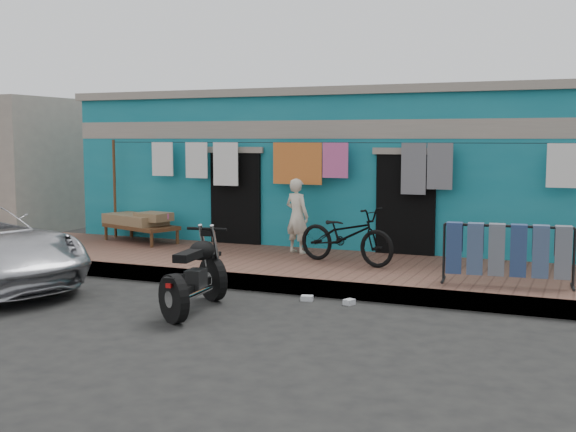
% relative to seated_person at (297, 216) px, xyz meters
% --- Properties ---
extents(ground, '(80.00, 80.00, 0.00)m').
position_rel_seated_person_xyz_m(ground, '(0.59, -3.81, -0.95)').
color(ground, black).
rests_on(ground, ground).
extents(sidewalk, '(28.00, 3.00, 0.25)m').
position_rel_seated_person_xyz_m(sidewalk, '(0.59, -0.81, -0.82)').
color(sidewalk, brown).
rests_on(sidewalk, ground).
extents(curb, '(28.00, 0.10, 0.25)m').
position_rel_seated_person_xyz_m(curb, '(0.59, -2.26, -0.82)').
color(curb, gray).
rests_on(curb, ground).
extents(building, '(12.20, 5.20, 3.36)m').
position_rel_seated_person_xyz_m(building, '(0.58, 3.18, 0.74)').
color(building, '#136F81').
rests_on(building, ground).
extents(clothesline, '(10.06, 0.06, 2.10)m').
position_rel_seated_person_xyz_m(clothesline, '(0.29, 0.44, 0.86)').
color(clothesline, brown).
rests_on(clothesline, sidewalk).
extents(seated_person, '(0.58, 0.48, 1.39)m').
position_rel_seated_person_xyz_m(seated_person, '(0.00, 0.00, 0.00)').
color(seated_person, beige).
rests_on(seated_person, sidewalk).
extents(bicycle, '(1.95, 1.11, 1.19)m').
position_rel_seated_person_xyz_m(bicycle, '(1.20, -0.72, -0.10)').
color(bicycle, black).
rests_on(bicycle, sidewalk).
extents(motorcycle, '(1.04, 1.87, 1.11)m').
position_rel_seated_person_xyz_m(motorcycle, '(0.03, -3.81, -0.39)').
color(motorcycle, black).
rests_on(motorcycle, ground).
extents(charpoy, '(2.32, 1.97, 0.60)m').
position_rel_seated_person_xyz_m(charpoy, '(-3.53, 0.09, -0.40)').
color(charpoy, brown).
rests_on(charpoy, sidewalk).
extents(jeans_rack, '(1.99, 0.77, 0.92)m').
position_rel_seated_person_xyz_m(jeans_rack, '(3.93, -1.49, -0.24)').
color(jeans_rack, black).
rests_on(jeans_rack, sidewalk).
extents(litter_a, '(0.20, 0.17, 0.08)m').
position_rel_seated_person_xyz_m(litter_a, '(1.23, -2.61, -0.91)').
color(litter_a, silver).
rests_on(litter_a, ground).
extents(litter_b, '(0.16, 0.19, 0.08)m').
position_rel_seated_person_xyz_m(litter_b, '(1.88, -2.61, -0.91)').
color(litter_b, silver).
rests_on(litter_b, ground).
extents(litter_c, '(0.17, 0.20, 0.07)m').
position_rel_seated_person_xyz_m(litter_c, '(-0.26, -2.65, -0.91)').
color(litter_c, silver).
rests_on(litter_c, ground).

